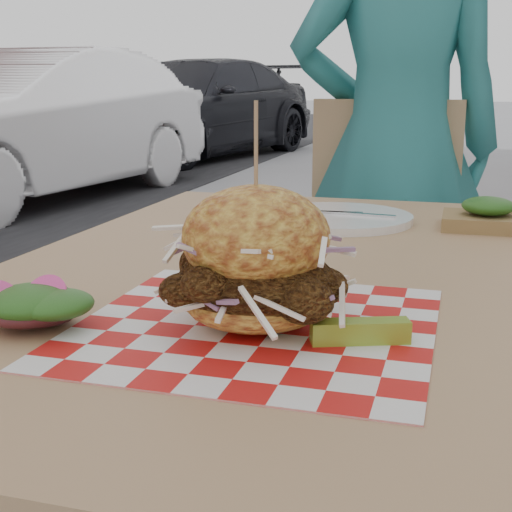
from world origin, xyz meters
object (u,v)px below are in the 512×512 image
(car_white, at_px, (27,126))
(patio_table, at_px, (295,319))
(diner, at_px, (396,146))
(sandwich, at_px, (256,266))
(patio_chair, at_px, (379,246))
(car_dark, at_px, (194,108))

(car_white, distance_m, patio_table, 5.53)
(diner, relative_size, patio_table, 1.37)
(patio_table, relative_size, sandwich, 5.29)
(diner, bearing_deg, sandwich, 76.54)
(car_white, xyz_separation_m, patio_chair, (3.36, -3.36, -0.09))
(diner, height_order, patio_chair, diner)
(diner, relative_size, sandwich, 7.26)
(car_white, bearing_deg, car_dark, 97.12)
(patio_chair, bearing_deg, car_white, 135.74)
(diner, distance_m, patio_table, 1.11)
(car_dark, distance_m, patio_chair, 8.02)
(patio_table, height_order, patio_chair, patio_chair)
(patio_chair, relative_size, sandwich, 4.19)
(diner, xyz_separation_m, sandwich, (-0.01, -1.36, -0.01))
(diner, height_order, car_dark, diner)
(patio_table, distance_m, patio_chair, 1.04)
(patio_chair, height_order, sandwich, sandwich)
(sandwich, bearing_deg, patio_chair, 90.72)
(car_dark, xyz_separation_m, patio_chair, (3.36, -7.28, -0.11))
(diner, bearing_deg, car_white, -57.14)
(car_dark, height_order, patio_table, car_dark)
(patio_table, bearing_deg, patio_chair, 89.92)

